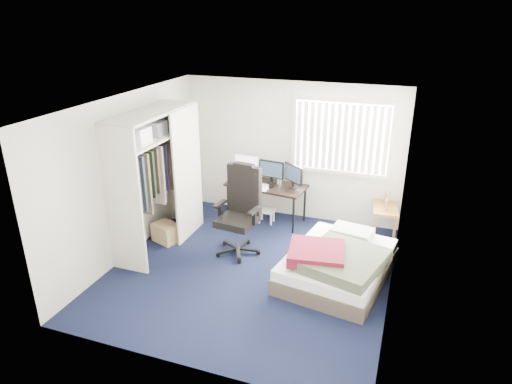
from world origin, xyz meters
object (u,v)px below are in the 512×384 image
Objects in this scene: desk at (267,182)px; office_chair at (240,219)px; bed at (337,263)px; nightstand at (385,209)px.

office_chair reaches higher than desk.
bed is (1.62, -0.33, -0.29)m from office_chair.
nightstand is (2.12, 1.34, -0.07)m from office_chair.
bed is at bearing -44.88° from desk.
bed is (-0.50, -1.67, -0.22)m from nightstand.
desk is 1.26m from office_chair.
desk is at bearing 135.12° from bed.
bed is at bearing -11.59° from office_chair.
office_chair is (-0.04, -1.24, -0.19)m from desk.
nightstand is 1.76m from bed.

